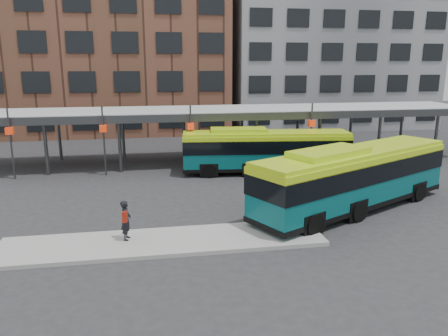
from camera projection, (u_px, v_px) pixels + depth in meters
ground at (268, 213)px, 22.83m from camera, size 120.00×120.00×0.00m
boarding_island at (164, 242)px, 19.01m from camera, size 14.00×3.00×0.18m
canopy at (224, 112)px, 34.21m from camera, size 40.00×6.53×4.80m
building_brick at (107, 32)px, 49.16m from camera, size 26.00×14.00×22.00m
building_grey at (325, 43)px, 53.81m from camera, size 24.00×14.00×20.00m
bus_front at (354, 176)px, 23.00m from camera, size 12.72×8.23×3.55m
bus_rear at (265, 150)px, 30.91m from camera, size 11.90×3.78×3.23m
pedestrian at (126, 220)px, 18.85m from camera, size 0.52×0.71×1.76m
bike_rack at (389, 151)px, 36.56m from camera, size 7.32×1.38×1.08m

